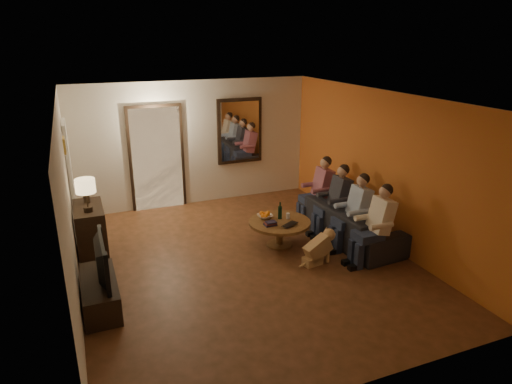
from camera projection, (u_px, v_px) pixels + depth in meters
name	position (u px, v px, depth m)	size (l,w,h in m)	color
floor	(246.00, 262.00, 7.33)	(5.00, 6.00, 0.01)	#4A2D13
ceiling	(244.00, 98.00, 6.48)	(5.00, 6.00, 0.01)	white
back_wall	(194.00, 144.00, 9.53)	(5.00, 0.02, 2.60)	beige
front_wall	(359.00, 277.00, 4.28)	(5.00, 0.02, 2.60)	beige
left_wall	(68.00, 207.00, 6.02)	(0.02, 6.00, 2.60)	beige
right_wall	(382.00, 168.00, 7.79)	(0.02, 6.00, 2.60)	beige
orange_accent	(381.00, 168.00, 7.79)	(0.01, 6.00, 2.60)	orange
kitchen_doorway	(157.00, 159.00, 9.31)	(1.00, 0.06, 2.10)	#FFE0A5
door_trim	(157.00, 159.00, 9.30)	(1.12, 0.04, 2.22)	black
fridge_glimpse	(169.00, 165.00, 9.45)	(0.45, 0.03, 1.70)	silver
mirror_frame	(240.00, 131.00, 9.79)	(1.00, 0.05, 1.40)	black
mirror_glass	(240.00, 131.00, 9.76)	(0.86, 0.02, 1.26)	white
white_door	(71.00, 179.00, 8.14)	(0.06, 0.85, 2.04)	white
framed_art	(64.00, 145.00, 6.99)	(0.03, 0.28, 0.24)	#B28C33
art_canvas	(65.00, 145.00, 6.99)	(0.01, 0.22, 0.18)	brown
dresser	(91.00, 231.00, 7.42)	(0.45, 0.96, 0.85)	black
table_lamp	(86.00, 195.00, 7.00)	(0.30, 0.30, 0.54)	beige
flower_vase	(85.00, 190.00, 7.40)	(0.14, 0.14, 0.44)	red
tv_stand	(100.00, 293.00, 6.07)	(0.45, 1.18, 0.39)	black
tv	(96.00, 260.00, 5.91)	(0.13, 1.00, 0.58)	black
sofa	(349.00, 223.00, 8.03)	(0.85, 2.16, 0.63)	black
person_a	(377.00, 228.00, 7.12)	(0.60, 0.40, 1.20)	tan
person_b	(355.00, 214.00, 7.64)	(0.60, 0.40, 1.20)	tan
person_c	(336.00, 203.00, 8.17)	(0.60, 0.40, 1.20)	tan
person_d	(320.00, 193.00, 8.70)	(0.60, 0.40, 1.20)	tan
dog	(318.00, 247.00, 7.19)	(0.56, 0.24, 0.56)	tan
coffee_table	(279.00, 233.00, 7.83)	(1.05, 1.05, 0.45)	brown
bowl	(265.00, 216.00, 7.88)	(0.26, 0.26, 0.06)	white
oranges	(265.00, 213.00, 7.85)	(0.20, 0.20, 0.08)	orange
wine_bottle	(280.00, 210.00, 7.81)	(0.07, 0.07, 0.31)	black
wine_glass	(288.00, 216.00, 7.85)	(0.06, 0.06, 0.10)	silver
book_stack	(270.00, 223.00, 7.58)	(0.20, 0.15, 0.07)	black
laptop	(292.00, 226.00, 7.54)	(0.33, 0.21, 0.03)	black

